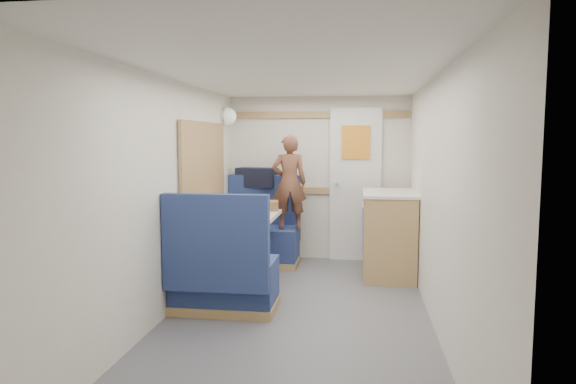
# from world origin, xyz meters

# --- Properties ---
(floor) EXTENTS (4.50, 4.50, 0.00)m
(floor) POSITION_xyz_m (0.00, 0.00, 0.00)
(floor) COLOR #515156
(floor) RESTS_ON ground
(ceiling) EXTENTS (4.50, 4.50, 0.00)m
(ceiling) POSITION_xyz_m (0.00, 0.00, 2.00)
(ceiling) COLOR silver
(ceiling) RESTS_ON wall_back
(wall_back) EXTENTS (2.20, 0.02, 2.00)m
(wall_back) POSITION_xyz_m (0.00, 2.25, 1.00)
(wall_back) COLOR silver
(wall_back) RESTS_ON floor
(wall_left) EXTENTS (0.02, 4.50, 2.00)m
(wall_left) POSITION_xyz_m (-1.10, 0.00, 1.00)
(wall_left) COLOR silver
(wall_left) RESTS_ON floor
(wall_right) EXTENTS (0.02, 4.50, 2.00)m
(wall_right) POSITION_xyz_m (1.10, 0.00, 1.00)
(wall_right) COLOR silver
(wall_right) RESTS_ON floor
(oak_trim_low) EXTENTS (2.15, 0.02, 0.08)m
(oak_trim_low) POSITION_xyz_m (0.00, 2.23, 0.85)
(oak_trim_low) COLOR olive
(oak_trim_low) RESTS_ON wall_back
(oak_trim_high) EXTENTS (2.15, 0.02, 0.08)m
(oak_trim_high) POSITION_xyz_m (0.00, 2.23, 1.78)
(oak_trim_high) COLOR olive
(oak_trim_high) RESTS_ON wall_back
(side_window) EXTENTS (0.04, 1.30, 0.72)m
(side_window) POSITION_xyz_m (-1.08, 1.00, 1.25)
(side_window) COLOR #ACB59A
(side_window) RESTS_ON wall_left
(rear_door) EXTENTS (0.62, 0.12, 1.86)m
(rear_door) POSITION_xyz_m (0.45, 2.22, 0.97)
(rear_door) COLOR white
(rear_door) RESTS_ON wall_back
(dinette_table) EXTENTS (0.62, 0.92, 0.72)m
(dinette_table) POSITION_xyz_m (-0.65, 1.00, 0.57)
(dinette_table) COLOR white
(dinette_table) RESTS_ON floor
(bench_far) EXTENTS (0.90, 0.59, 1.05)m
(bench_far) POSITION_xyz_m (-0.65, 1.86, 0.30)
(bench_far) COLOR navy
(bench_far) RESTS_ON floor
(bench_near) EXTENTS (0.90, 0.59, 1.05)m
(bench_near) POSITION_xyz_m (-0.65, 0.14, 0.30)
(bench_near) COLOR navy
(bench_near) RESTS_ON floor
(ledge) EXTENTS (0.90, 0.14, 0.04)m
(ledge) POSITION_xyz_m (-0.65, 2.12, 0.88)
(ledge) COLOR olive
(ledge) RESTS_ON bench_far
(dome_light) EXTENTS (0.20, 0.20, 0.20)m
(dome_light) POSITION_xyz_m (-1.04, 1.85, 1.75)
(dome_light) COLOR white
(dome_light) RESTS_ON wall_left
(galley_counter) EXTENTS (0.57, 0.92, 0.92)m
(galley_counter) POSITION_xyz_m (0.82, 1.55, 0.47)
(galley_counter) COLOR olive
(galley_counter) RESTS_ON floor
(person) EXTENTS (0.43, 0.32, 1.08)m
(person) POSITION_xyz_m (-0.30, 1.75, 0.99)
(person) COLOR brown
(person) RESTS_ON bench_far
(duffel_bag) EXTENTS (0.52, 0.32, 0.23)m
(duffel_bag) POSITION_xyz_m (-0.75, 2.12, 1.02)
(duffel_bag) COLOR black
(duffel_bag) RESTS_ON ledge
(tray) EXTENTS (0.29, 0.37, 0.02)m
(tray) POSITION_xyz_m (-0.54, 0.64, 0.73)
(tray) COLOR white
(tray) RESTS_ON dinette_table
(orange_fruit) EXTENTS (0.07, 0.07, 0.07)m
(orange_fruit) POSITION_xyz_m (-0.52, 0.78, 0.78)
(orange_fruit) COLOR orange
(orange_fruit) RESTS_ON tray
(cheese_block) EXTENTS (0.11, 0.08, 0.04)m
(cheese_block) POSITION_xyz_m (-0.51, 0.63, 0.76)
(cheese_block) COLOR #ECE288
(cheese_block) RESTS_ON tray
(wine_glass) EXTENTS (0.08, 0.08, 0.17)m
(wine_glass) POSITION_xyz_m (-0.68, 1.02, 0.84)
(wine_glass) COLOR white
(wine_glass) RESTS_ON dinette_table
(tumbler_left) EXTENTS (0.07, 0.07, 0.11)m
(tumbler_left) POSITION_xyz_m (-0.88, 0.62, 0.78)
(tumbler_left) COLOR white
(tumbler_left) RESTS_ON dinette_table
(tumbler_mid) EXTENTS (0.07, 0.07, 0.11)m
(tumbler_mid) POSITION_xyz_m (-0.67, 1.38, 0.78)
(tumbler_mid) COLOR white
(tumbler_mid) RESTS_ON dinette_table
(tumbler_right) EXTENTS (0.06, 0.06, 0.10)m
(tumbler_right) POSITION_xyz_m (-0.60, 1.13, 0.77)
(tumbler_right) COLOR silver
(tumbler_right) RESTS_ON dinette_table
(beer_glass) EXTENTS (0.07, 0.07, 0.11)m
(beer_glass) POSITION_xyz_m (-0.43, 0.94, 0.77)
(beer_glass) COLOR #8A4F14
(beer_glass) RESTS_ON dinette_table
(pepper_grinder) EXTENTS (0.04, 0.04, 0.10)m
(pepper_grinder) POSITION_xyz_m (-0.54, 0.92, 0.77)
(pepper_grinder) COLOR black
(pepper_grinder) RESTS_ON dinette_table
(salt_grinder) EXTENTS (0.03, 0.03, 0.08)m
(salt_grinder) POSITION_xyz_m (-0.60, 1.07, 0.76)
(salt_grinder) COLOR white
(salt_grinder) RESTS_ON dinette_table
(bread_loaf) EXTENTS (0.16, 0.25, 0.10)m
(bread_loaf) POSITION_xyz_m (-0.43, 1.38, 0.77)
(bread_loaf) COLOR brown
(bread_loaf) RESTS_ON dinette_table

